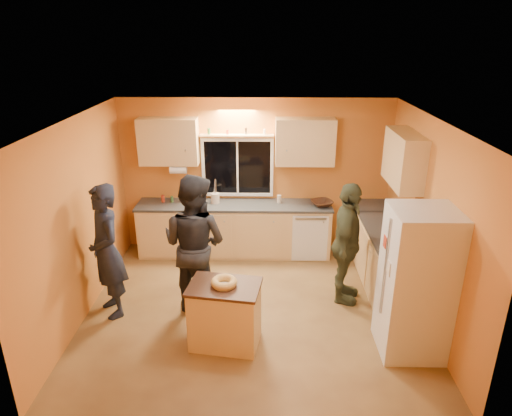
{
  "coord_description": "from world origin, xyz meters",
  "views": [
    {
      "loc": [
        0.13,
        -5.37,
        3.61
      ],
      "look_at": [
        0.04,
        0.4,
        1.34
      ],
      "focal_mm": 32.0,
      "sensor_mm": 36.0,
      "label": 1
    }
  ],
  "objects_px": {
    "island": "(225,314)",
    "person_right": "(347,244)",
    "refrigerator": "(416,283)",
    "person_left": "(107,252)",
    "person_center": "(195,244)"
  },
  "relations": [
    {
      "from": "island",
      "to": "person_right",
      "type": "height_order",
      "value": "person_right"
    },
    {
      "from": "refrigerator",
      "to": "person_left",
      "type": "bearing_deg",
      "value": 169.44
    },
    {
      "from": "island",
      "to": "person_right",
      "type": "relative_size",
      "value": 0.53
    },
    {
      "from": "island",
      "to": "person_left",
      "type": "height_order",
      "value": "person_left"
    },
    {
      "from": "refrigerator",
      "to": "person_center",
      "type": "relative_size",
      "value": 0.94
    },
    {
      "from": "refrigerator",
      "to": "island",
      "type": "bearing_deg",
      "value": 178.4
    },
    {
      "from": "refrigerator",
      "to": "person_right",
      "type": "height_order",
      "value": "refrigerator"
    },
    {
      "from": "refrigerator",
      "to": "person_right",
      "type": "bearing_deg",
      "value": 119.8
    },
    {
      "from": "refrigerator",
      "to": "person_left",
      "type": "height_order",
      "value": "person_left"
    },
    {
      "from": "person_left",
      "to": "island",
      "type": "bearing_deg",
      "value": 33.02
    },
    {
      "from": "island",
      "to": "person_center",
      "type": "relative_size",
      "value": 0.48
    },
    {
      "from": "person_left",
      "to": "person_right",
      "type": "distance_m",
      "value": 3.2
    },
    {
      "from": "person_center",
      "to": "person_right",
      "type": "bearing_deg",
      "value": -149.55
    },
    {
      "from": "refrigerator",
      "to": "person_left",
      "type": "xyz_separation_m",
      "value": [
        -3.79,
        0.71,
        0.01
      ]
    },
    {
      "from": "island",
      "to": "person_center",
      "type": "xyz_separation_m",
      "value": [
        -0.45,
        0.8,
        0.55
      ]
    }
  ]
}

